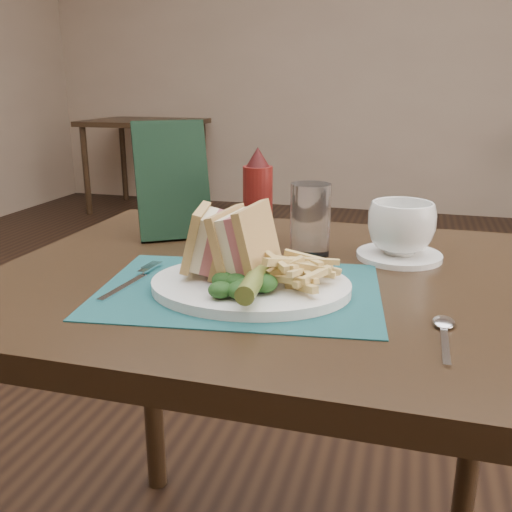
{
  "coord_description": "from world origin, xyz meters",
  "views": [
    {
      "loc": [
        0.22,
        -1.37,
        1.05
      ],
      "look_at": [
        -0.0,
        -0.57,
        0.8
      ],
      "focal_mm": 40.0,
      "sensor_mm": 36.0,
      "label": 1
    }
  ],
  "objects": [
    {
      "name": "table_bg_left",
      "position": [
        -1.97,
        3.02,
        0.38
      ],
      "size": [
        0.9,
        0.75,
        0.75
      ],
      "primitive_type": null,
      "color": "black",
      "rests_on": "ground"
    },
    {
      "name": "wall_back",
      "position": [
        0.0,
        3.5,
        0.0
      ],
      "size": [
        6.0,
        0.0,
        6.0
      ],
      "primitive_type": "plane",
      "rotation": [
        1.57,
        0.0,
        0.0
      ],
      "color": "gray",
      "rests_on": "ground"
    },
    {
      "name": "floor",
      "position": [
        0.0,
        0.0,
        0.0
      ],
      "size": [
        7.0,
        7.0,
        0.0
      ],
      "primitive_type": "plane",
      "color": "black",
      "rests_on": "ground"
    },
    {
      "name": "plate",
      "position": [
        -0.0,
        -0.6,
        0.76
      ],
      "size": [
        0.32,
        0.27,
        0.01
      ],
      "primitive_type": null,
      "rotation": [
        0.0,
        0.0,
        0.11
      ],
      "color": "white",
      "rests_on": "placemat"
    },
    {
      "name": "placemat",
      "position": [
        -0.02,
        -0.6,
        0.75
      ],
      "size": [
        0.45,
        0.35,
        0.0
      ],
      "primitive_type": "cube",
      "rotation": [
        0.0,
        0.0,
        0.13
      ],
      "color": "#17484B",
      "rests_on": "table_main"
    },
    {
      "name": "fries_pile",
      "position": [
        0.06,
        -0.59,
        0.79
      ],
      "size": [
        0.18,
        0.2,
        0.05
      ],
      "primitive_type": null,
      "color": "tan",
      "rests_on": "plate"
    },
    {
      "name": "kale_garnish",
      "position": [
        0.0,
        -0.66,
        0.78
      ],
      "size": [
        0.11,
        0.08,
        0.03
      ],
      "primitive_type": null,
      "color": "#153613",
      "rests_on": "plate"
    },
    {
      "name": "fork",
      "position": [
        -0.19,
        -0.62,
        0.76
      ],
      "size": [
        0.05,
        0.17,
        0.01
      ],
      "primitive_type": null,
      "rotation": [
        0.0,
        0.0,
        -0.09
      ],
      "color": "silver",
      "rests_on": "placemat"
    },
    {
      "name": "sandwich_half_b",
      "position": [
        -0.03,
        -0.59,
        0.82
      ],
      "size": [
        0.09,
        0.12,
        0.11
      ],
      "primitive_type": null,
      "rotation": [
        0.0,
        -0.24,
        -0.11
      ],
      "color": "tan",
      "rests_on": "plate"
    },
    {
      "name": "sandwich_half_a",
      "position": [
        -0.09,
        -0.58,
        0.82
      ],
      "size": [
        0.1,
        0.12,
        0.1
      ],
      "primitive_type": null,
      "rotation": [
        0.0,
        0.24,
        0.21
      ],
      "color": "tan",
      "rests_on": "plate"
    },
    {
      "name": "coffee_cup",
      "position": [
        0.21,
        -0.37,
        0.81
      ],
      "size": [
        0.17,
        0.17,
        0.09
      ],
      "primitive_type": "imported",
      "rotation": [
        0.0,
        0.0,
        0.72
      ],
      "color": "white",
      "rests_on": "saucer"
    },
    {
      "name": "saucer",
      "position": [
        0.21,
        -0.37,
        0.76
      ],
      "size": [
        0.18,
        0.18,
        0.01
      ],
      "primitive_type": "cylinder",
      "rotation": [
        0.0,
        0.0,
        -0.26
      ],
      "color": "white",
      "rests_on": "table_main"
    },
    {
      "name": "ketchup_bottle",
      "position": [
        -0.06,
        -0.34,
        0.84
      ],
      "size": [
        0.07,
        0.07,
        0.19
      ],
      "primitive_type": null,
      "rotation": [
        0.0,
        0.0,
        -0.42
      ],
      "color": "#601310",
      "rests_on": "table_main"
    },
    {
      "name": "check_presenter",
      "position": [
        -0.24,
        -0.33,
        0.86
      ],
      "size": [
        0.17,
        0.15,
        0.23
      ],
      "primitive_type": "cube",
      "rotation": [
        -0.31,
        0.0,
        0.58
      ],
      "color": "black",
      "rests_on": "table_main"
    },
    {
      "name": "spoon",
      "position": [
        0.27,
        -0.7,
        0.76
      ],
      "size": [
        0.03,
        0.15,
        0.01
      ],
      "primitive_type": null,
      "rotation": [
        0.0,
        0.0,
        0.0
      ],
      "color": "silver",
      "rests_on": "table_main"
    },
    {
      "name": "table_main",
      "position": [
        0.0,
        -0.5,
        0.38
      ],
      "size": [
        0.9,
        0.75,
        0.75
      ],
      "primitive_type": null,
      "color": "black",
      "rests_on": "ground"
    },
    {
      "name": "pickle_spear",
      "position": [
        0.02,
        -0.66,
        0.79
      ],
      "size": [
        0.04,
        0.12,
        0.03
      ],
      "primitive_type": "cylinder",
      "rotation": [
        1.54,
        0.0,
        0.1
      ],
      "color": "#516125",
      "rests_on": "plate"
    },
    {
      "name": "drinking_glass",
      "position": [
        0.05,
        -0.39,
        0.81
      ],
      "size": [
        0.07,
        0.07,
        0.13
      ],
      "primitive_type": "cylinder",
      "rotation": [
        0.0,
        0.0,
        -0.01
      ],
      "color": "white",
      "rests_on": "table_main"
    }
  ]
}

